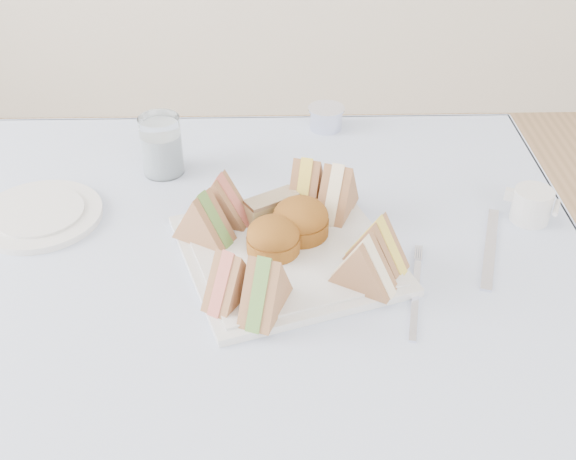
{
  "coord_description": "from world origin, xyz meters",
  "views": [
    {
      "loc": [
        0.04,
        -0.79,
        1.4
      ],
      "look_at": [
        0.06,
        0.05,
        0.8
      ],
      "focal_mm": 45.0,
      "sensor_mm": 36.0,
      "label": 1
    }
  ],
  "objects_px": {
    "water_glass": "(161,145)",
    "creamer_jug": "(532,205)",
    "serving_plate": "(288,254)",
    "table": "(256,449)"
  },
  "relations": [
    {
      "from": "table",
      "to": "water_glass",
      "type": "bearing_deg",
      "value": 116.9
    },
    {
      "from": "water_glass",
      "to": "creamer_jug",
      "type": "distance_m",
      "value": 0.62
    },
    {
      "from": "serving_plate",
      "to": "creamer_jug",
      "type": "bearing_deg",
      "value": -5.42
    },
    {
      "from": "serving_plate",
      "to": "water_glass",
      "type": "distance_m",
      "value": 0.33
    },
    {
      "from": "water_glass",
      "to": "creamer_jug",
      "type": "bearing_deg",
      "value": -15.05
    },
    {
      "from": "creamer_jug",
      "to": "serving_plate",
      "type": "bearing_deg",
      "value": -142.22
    },
    {
      "from": "water_glass",
      "to": "creamer_jug",
      "type": "height_order",
      "value": "water_glass"
    },
    {
      "from": "table",
      "to": "creamer_jug",
      "type": "relative_size",
      "value": 14.76
    },
    {
      "from": "serving_plate",
      "to": "water_glass",
      "type": "height_order",
      "value": "water_glass"
    },
    {
      "from": "table",
      "to": "water_glass",
      "type": "distance_m",
      "value": 0.55
    }
  ]
}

